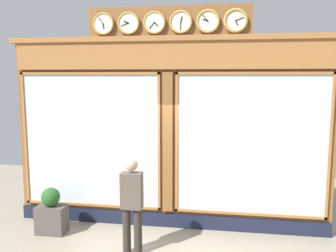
# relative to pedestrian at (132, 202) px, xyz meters

# --- Properties ---
(shop_facade) EXTENTS (6.45, 0.42, 4.37)m
(shop_facade) POSITION_rel_pedestrian_xyz_m (-0.44, -1.33, 1.02)
(shop_facade) COLOR brown
(shop_facade) RESTS_ON ground_plane
(pedestrian) EXTENTS (0.36, 0.22, 1.69)m
(pedestrian) POSITION_rel_pedestrian_xyz_m (0.00, 0.00, 0.00)
(pedestrian) COLOR #312A24
(pedestrian) RESTS_ON ground_plane
(planter_box) EXTENTS (0.56, 0.36, 0.55)m
(planter_box) POSITION_rel_pedestrian_xyz_m (1.77, -0.55, -0.66)
(planter_box) COLOR #4C4742
(planter_box) RESTS_ON ground_plane
(planter_shrub) EXTENTS (0.36, 0.36, 0.36)m
(planter_shrub) POSITION_rel_pedestrian_xyz_m (1.77, -0.55, -0.20)
(planter_shrub) COLOR #285623
(planter_shrub) RESTS_ON planter_box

